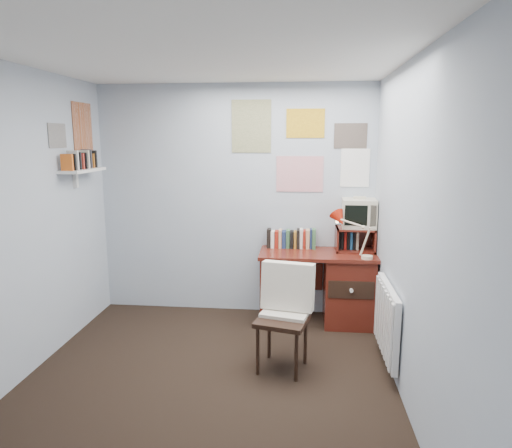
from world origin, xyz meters
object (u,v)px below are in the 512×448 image
Objects in this scene: desk_chair at (282,321)px; crt_tv at (359,212)px; desk_lamp at (368,238)px; desk at (343,286)px; tv_riser at (355,239)px; radiator at (387,320)px; wall_shelf at (83,170)px.

crt_tv reaches higher than desk_chair.
crt_tv is at bearing 88.81° from desk_lamp.
desk is 0.51m from tv_riser.
desk is 3.50× the size of crt_tv.
radiator is at bearing -80.45° from crt_tv.
crt_tv is 1.31m from radiator.
desk_chair reaches higher than radiator.
desk_lamp is 1.03× the size of tv_riser.
desk_chair is 2.11× the size of desk_lamp.
desk is 0.63m from desk_lamp.
crt_tv is at bearing 41.07° from desk.
desk_chair is at bearing -18.85° from wall_shelf.
crt_tv is at bearing 10.62° from wall_shelf.
tv_riser reaches higher than desk.
desk_lamp is 0.40m from crt_tv.
desk_chair is at bearing -119.80° from crt_tv.
desk is at bearing 74.70° from desk_chair.
desk is at bearing -136.84° from crt_tv.
desk is 1.38× the size of desk_chair.
desk is 0.97m from radiator.
desk_lamp reaches higher than radiator.
tv_riser is (0.71, 1.17, 0.45)m from desk_chair.
desk is 3.00× the size of tv_riser.
crt_tv is 0.55× the size of wall_shelf.
tv_riser is 2.83m from wall_shelf.
crt_tv is at bearing 32.78° from tv_riser.
desk_lamp is 2.86m from wall_shelf.
desk_chair is 1.28m from desk_lamp.
radiator is at bearing 22.07° from desk_chair.
wall_shelf reaches higher than crt_tv.
desk_lamp is at bearing 3.55° from wall_shelf.
desk is 1.21m from desk_chair.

